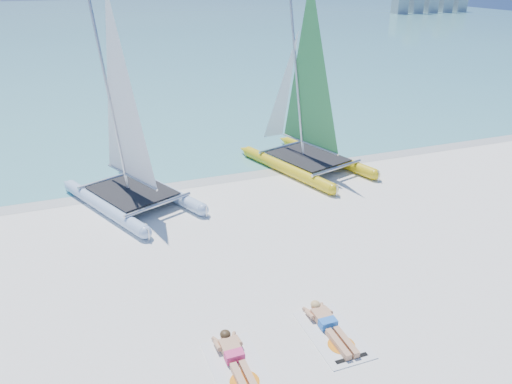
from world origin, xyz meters
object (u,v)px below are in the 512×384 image
catamaran_yellow (300,106)px  towel_b (333,334)px  catamaran_blue (125,141)px  towel_a (238,369)px  sunbather_a (235,358)px  sunbather_b (329,325)px

catamaran_yellow → towel_b: catamaran_yellow is taller
catamaran_blue → towel_b: size_ratio=3.78×
towel_a → towel_b: bearing=6.0°
catamaran_blue → catamaran_yellow: (6.55, 1.24, 0.19)m
catamaran_blue → sunbather_a: (0.84, -8.07, -1.97)m
catamaran_blue → towel_a: catamaran_blue is taller
catamaran_blue → sunbather_a: catamaran_blue is taller
sunbather_a → towel_b: size_ratio=0.93×
towel_a → catamaran_yellow: bearing=59.0°
towel_a → towel_b: 2.17m
catamaran_yellow → sunbather_a: bearing=-138.3°
catamaran_yellow → sunbather_b: (-3.55, -9.09, -2.16)m
sunbather_a → towel_b: 2.16m
sunbather_b → catamaran_yellow: bearing=68.6°
catamaran_blue → sunbather_a: bearing=-107.6°
sunbather_b → catamaran_blue: bearing=110.9°
towel_a → sunbather_a: 0.22m
catamaran_yellow → towel_a: 11.32m
towel_b → sunbather_a: bearing=-179.1°
towel_b → catamaran_yellow: bearing=69.1°
towel_a → sunbather_a: bearing=90.0°
towel_a → sunbather_b: sunbather_b is taller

